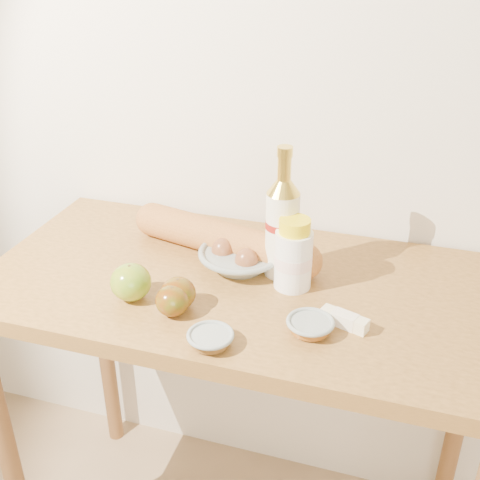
# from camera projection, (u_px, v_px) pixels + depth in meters

# --- Properties ---
(back_wall) EXTENTS (3.50, 0.02, 2.60)m
(back_wall) POSITION_uv_depth(u_px,v_px,m) (284.00, 72.00, 1.46)
(back_wall) COLOR silver
(back_wall) RESTS_ON ground
(table) EXTENTS (1.20, 0.60, 0.90)m
(table) POSITION_uv_depth(u_px,v_px,m) (244.00, 325.00, 1.43)
(table) COLOR #AB7937
(table) RESTS_ON ground
(bourbon_bottle) EXTENTS (0.09, 0.09, 0.31)m
(bourbon_bottle) POSITION_uv_depth(u_px,v_px,m) (282.00, 225.00, 1.34)
(bourbon_bottle) COLOR #F2E9CD
(bourbon_bottle) RESTS_ON table
(cream_bottle) EXTENTS (0.11, 0.11, 0.17)m
(cream_bottle) POSITION_uv_depth(u_px,v_px,m) (293.00, 256.00, 1.32)
(cream_bottle) COLOR white
(cream_bottle) RESTS_ON table
(egg_bowl) EXTENTS (0.26, 0.26, 0.07)m
(egg_bowl) POSITION_uv_depth(u_px,v_px,m) (241.00, 256.00, 1.41)
(egg_bowl) COLOR gray
(egg_bowl) RESTS_ON table
(baguette) EXTENTS (0.52, 0.20, 0.09)m
(baguette) POSITION_uv_depth(u_px,v_px,m) (223.00, 239.00, 1.46)
(baguette) COLOR #C9813D
(baguette) RESTS_ON table
(apple_yellowgreen) EXTENTS (0.10, 0.10, 0.08)m
(apple_yellowgreen) POSITION_uv_depth(u_px,v_px,m) (131.00, 282.00, 1.29)
(apple_yellowgreen) COLOR #A19F20
(apple_yellowgreen) RESTS_ON table
(apple_redgreen_front) EXTENTS (0.10, 0.10, 0.07)m
(apple_redgreen_front) POSITION_uv_depth(u_px,v_px,m) (178.00, 293.00, 1.26)
(apple_redgreen_front) COLOR maroon
(apple_redgreen_front) RESTS_ON table
(apple_redgreen_right) EXTENTS (0.09, 0.09, 0.07)m
(apple_redgreen_right) POSITION_uv_depth(u_px,v_px,m) (172.00, 301.00, 1.24)
(apple_redgreen_right) COLOR maroon
(apple_redgreen_right) RESTS_ON table
(sugar_bowl) EXTENTS (0.12, 0.12, 0.03)m
(sugar_bowl) POSITION_uv_depth(u_px,v_px,m) (210.00, 338.00, 1.16)
(sugar_bowl) COLOR gray
(sugar_bowl) RESTS_ON table
(syrup_bowl) EXTENTS (0.12, 0.12, 0.03)m
(syrup_bowl) POSITION_uv_depth(u_px,v_px,m) (310.00, 325.00, 1.19)
(syrup_bowl) COLOR #8E9B95
(syrup_bowl) RESTS_ON table
(butter_stick) EXTENTS (0.10, 0.06, 0.03)m
(butter_stick) POSITION_uv_depth(u_px,v_px,m) (344.00, 320.00, 1.21)
(butter_stick) COLOR #FCF3C3
(butter_stick) RESTS_ON table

